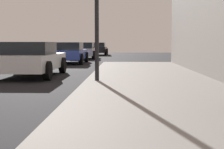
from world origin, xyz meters
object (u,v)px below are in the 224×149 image
Objects in this scene: car_blue at (69,53)px; car_black at (97,49)px; car_white at (31,59)px; car_silver at (83,50)px.

car_black is at bearing 87.33° from car_blue.
car_silver is (0.26, 14.12, -0.00)m from car_white.
car_blue is 6.19m from car_silver.
car_white is 1.01× the size of car_blue.
car_blue is at bearing -91.58° from car_silver.
car_blue and car_silver have the same top height.
car_white is 22.03m from car_black.
car_white is 0.99× the size of car_black.
car_white is 7.93m from car_blue.
car_blue is 1.01× the size of car_silver.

